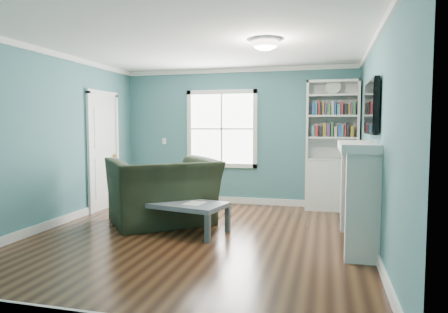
# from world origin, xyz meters

# --- Properties ---
(floor) EXTENTS (5.00, 5.00, 0.00)m
(floor) POSITION_xyz_m (0.00, 0.00, 0.00)
(floor) COLOR black
(floor) RESTS_ON ground
(room_walls) EXTENTS (5.00, 5.00, 5.00)m
(room_walls) POSITION_xyz_m (0.00, 0.00, 1.58)
(room_walls) COLOR #41757F
(room_walls) RESTS_ON ground
(trim) EXTENTS (4.50, 5.00, 2.60)m
(trim) POSITION_xyz_m (0.00, 0.00, 1.24)
(trim) COLOR white
(trim) RESTS_ON ground
(window) EXTENTS (1.40, 0.06, 1.50)m
(window) POSITION_xyz_m (-0.30, 2.49, 1.45)
(window) COLOR white
(window) RESTS_ON room_walls
(bookshelf) EXTENTS (0.90, 0.35, 2.31)m
(bookshelf) POSITION_xyz_m (1.77, 2.30, 0.92)
(bookshelf) COLOR silver
(bookshelf) RESTS_ON ground
(fireplace) EXTENTS (0.44, 1.58, 1.30)m
(fireplace) POSITION_xyz_m (2.08, 0.20, 0.64)
(fireplace) COLOR black
(fireplace) RESTS_ON ground
(tv) EXTENTS (0.06, 1.10, 0.65)m
(tv) POSITION_xyz_m (2.20, 0.20, 1.72)
(tv) COLOR black
(tv) RESTS_ON fireplace
(door) EXTENTS (0.12, 0.98, 2.17)m
(door) POSITION_xyz_m (-2.22, 1.40, 1.07)
(door) COLOR silver
(door) RESTS_ON ground
(ceiling_fixture) EXTENTS (0.38, 0.38, 0.15)m
(ceiling_fixture) POSITION_xyz_m (0.90, 0.10, 2.55)
(ceiling_fixture) COLOR white
(ceiling_fixture) RESTS_ON room_walls
(light_switch) EXTENTS (0.08, 0.01, 0.12)m
(light_switch) POSITION_xyz_m (-1.50, 2.48, 1.20)
(light_switch) COLOR white
(light_switch) RESTS_ON room_walls
(recliner) EXTENTS (1.82, 1.74, 1.34)m
(recliner) POSITION_xyz_m (-0.76, 0.65, 0.67)
(recliner) COLOR black
(recliner) RESTS_ON ground
(coffee_table) EXTENTS (1.29, 0.88, 0.43)m
(coffee_table) POSITION_xyz_m (-0.27, 0.22, 0.37)
(coffee_table) COLOR #475055
(coffee_table) RESTS_ON ground
(paper_sheet) EXTENTS (0.29, 0.35, 0.00)m
(paper_sheet) POSITION_xyz_m (-0.09, 0.19, 0.43)
(paper_sheet) COLOR white
(paper_sheet) RESTS_ON coffee_table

